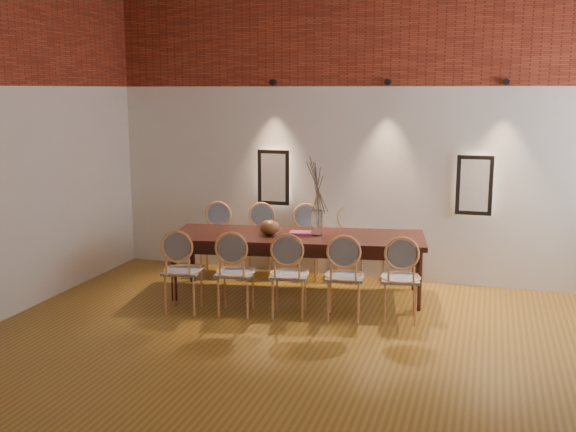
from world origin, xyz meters
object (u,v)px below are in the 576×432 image
(chair_far_c, at_px, (304,243))
(chair_far_d, at_px, (350,245))
(chair_near_d, at_px, (344,276))
(vase, at_px, (317,223))
(chair_near_c, at_px, (289,274))
(chair_near_b, at_px, (236,272))
(bowl, at_px, (270,227))
(chair_far_b, at_px, (259,242))
(book, at_px, (301,233))
(chair_near_e, at_px, (400,278))
(chair_near_a, at_px, (183,270))
(dining_table, at_px, (298,265))
(chair_far_e, at_px, (397,246))
(chair_far_a, at_px, (215,241))

(chair_far_c, bearing_deg, chair_far_d, -180.00)
(chair_near_d, distance_m, vase, 0.95)
(chair_near_c, bearing_deg, chair_near_b, 180.00)
(chair_near_d, distance_m, bowl, 1.23)
(vase, bearing_deg, chair_far_b, 146.71)
(chair_far_c, distance_m, chair_far_d, 0.60)
(vase, distance_m, book, 0.24)
(chair_far_b, distance_m, vase, 1.21)
(chair_far_b, relative_size, chair_far_d, 1.00)
(chair_near_d, distance_m, book, 1.01)
(chair_near_e, xyz_separation_m, vase, (-1.08, 0.60, 0.43))
(chair_near_a, distance_m, chair_near_c, 1.20)
(chair_near_d, distance_m, chair_far_c, 1.64)
(dining_table, xyz_separation_m, vase, (0.23, 0.04, 0.53))
(chair_far_b, relative_size, chair_far_e, 1.00)
(chair_near_a, bearing_deg, chair_far_a, 90.00)
(chair_near_d, relative_size, chair_far_a, 1.00)
(chair_far_a, distance_m, chair_far_c, 1.20)
(chair_near_d, height_order, chair_near_e, same)
(chair_far_e, bearing_deg, chair_far_b, 0.00)
(chair_near_c, xyz_separation_m, bowl, (-0.44, 0.65, 0.37))
(chair_far_e, bearing_deg, dining_table, 32.41)
(chair_near_e, height_order, book, chair_near_e)
(dining_table, xyz_separation_m, chair_near_d, (0.72, -0.66, 0.09))
(chair_far_b, bearing_deg, vase, 137.49)
(chair_near_b, height_order, chair_near_e, same)
(chair_near_c, bearing_deg, chair_near_d, 0.00)
(chair_far_a, relative_size, chair_far_b, 1.00)
(chair_far_a, bearing_deg, bowl, 136.92)
(chair_near_a, distance_m, chair_far_c, 1.94)
(chair_near_e, xyz_separation_m, chair_far_d, (-0.84, 1.41, 0.00))
(chair_near_d, relative_size, chair_far_e, 1.00)
(chair_near_d, relative_size, bowl, 3.92)
(chair_near_b, height_order, vase, vase)
(chair_near_b, relative_size, chair_far_c, 1.00)
(chair_near_b, xyz_separation_m, chair_far_d, (0.94, 1.70, 0.00))
(chair_near_d, bearing_deg, dining_table, 128.22)
(chair_far_c, bearing_deg, chair_near_d, 111.49)
(chair_near_d, xyz_separation_m, chair_far_d, (-0.24, 1.51, 0.00))
(dining_table, bearing_deg, chair_near_a, -147.59)
(chair_near_c, xyz_separation_m, chair_near_d, (0.59, 0.10, 0.00))
(chair_near_c, bearing_deg, dining_table, 90.00)
(chair_near_c, xyz_separation_m, chair_far_c, (-0.24, 1.51, 0.00))
(chair_near_a, distance_m, chair_near_e, 2.40)
(chair_far_a, bearing_deg, chair_far_d, -180.00)
(chair_near_c, height_order, chair_far_a, same)
(dining_table, relative_size, chair_near_d, 3.20)
(chair_near_b, distance_m, book, 1.06)
(chair_far_d, bearing_deg, chair_near_d, 90.00)
(chair_far_c, xyz_separation_m, vase, (0.35, -0.72, 0.43))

